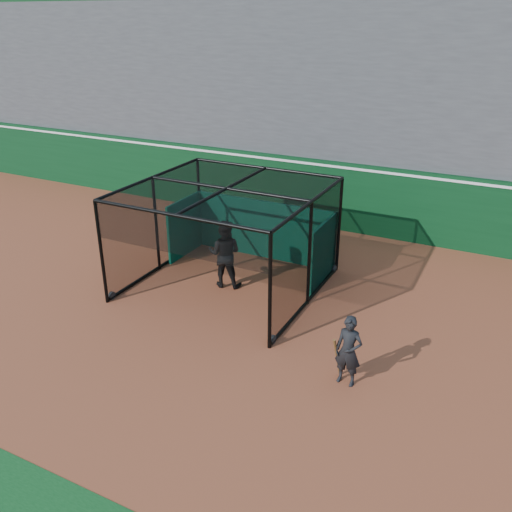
% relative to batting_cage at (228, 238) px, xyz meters
% --- Properties ---
extents(ground, '(120.00, 120.00, 0.00)m').
position_rel_batting_cage_xyz_m(ground, '(0.13, -2.61, -1.46)').
color(ground, brown).
rests_on(ground, ground).
extents(outfield_wall, '(50.00, 0.50, 2.50)m').
position_rel_batting_cage_xyz_m(outfield_wall, '(0.13, 5.89, -0.17)').
color(outfield_wall, '#0A3818').
rests_on(outfield_wall, ground).
extents(grandstand, '(50.00, 7.85, 8.95)m').
position_rel_batting_cage_xyz_m(grandstand, '(0.13, 9.67, 3.02)').
color(grandstand, '#4C4C4F').
rests_on(grandstand, ground).
extents(batting_cage, '(5.03, 4.92, 2.93)m').
position_rel_batting_cage_xyz_m(batting_cage, '(0.00, 0.00, 0.00)').
color(batting_cage, black).
rests_on(batting_cage, ground).
extents(batter, '(1.13, 0.98, 2.00)m').
position_rel_batting_cage_xyz_m(batter, '(-0.08, -0.06, -0.46)').
color(batter, black).
rests_on(batter, ground).
extents(on_deck_player, '(0.63, 0.45, 1.60)m').
position_rel_batting_cage_xyz_m(on_deck_player, '(4.52, -2.89, -0.66)').
color(on_deck_player, black).
rests_on(on_deck_player, ground).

